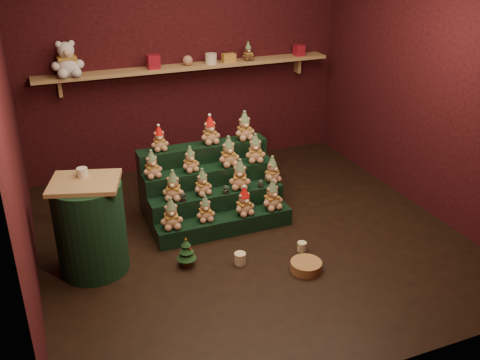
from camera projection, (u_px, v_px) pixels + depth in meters
name	position (u px, v px, depth m)	size (l,w,h in m)	color
ground	(249.00, 235.00, 5.37)	(4.00, 4.00, 0.00)	black
back_wall	(185.00, 55.00, 6.50)	(4.00, 0.10, 2.80)	black
front_wall	(390.00, 196.00, 3.05)	(4.00, 0.10, 2.80)	black
left_wall	(3.00, 129.00, 4.08)	(0.10, 4.00, 2.80)	black
right_wall	(434.00, 79.00, 5.47)	(0.10, 4.00, 2.80)	black
back_shelf	(189.00, 67.00, 6.39)	(3.60, 0.26, 0.24)	tan
riser_tier_front	(225.00, 225.00, 5.37)	(1.40, 0.22, 0.18)	black
riser_tier_midfront	(217.00, 207.00, 5.52)	(1.40, 0.22, 0.36)	black
riser_tier_midback	(210.00, 191.00, 5.66)	(1.40, 0.22, 0.54)	black
riser_tier_back	(203.00, 175.00, 5.81)	(1.40, 0.22, 0.72)	black
teddy_0	(171.00, 213.00, 5.08)	(0.22, 0.20, 0.31)	tan
teddy_1	(205.00, 208.00, 5.22)	(0.19, 0.17, 0.26)	tan
teddy_2	(244.00, 201.00, 5.33)	(0.21, 0.19, 0.29)	tan
teddy_3	(272.00, 195.00, 5.44)	(0.22, 0.20, 0.31)	tan
teddy_4	(173.00, 185.00, 5.24)	(0.21, 0.19, 0.30)	tan
teddy_5	(202.00, 182.00, 5.35)	(0.19, 0.17, 0.27)	tan
teddy_6	(240.00, 174.00, 5.46)	(0.22, 0.20, 0.31)	tan
teddy_7	(272.00, 170.00, 5.60)	(0.20, 0.18, 0.28)	tan
teddy_8	(152.00, 164.00, 5.29)	(0.20, 0.18, 0.28)	tan
teddy_9	(190.00, 159.00, 5.42)	(0.19, 0.17, 0.26)	tan
teddy_10	(229.00, 151.00, 5.54)	(0.22, 0.20, 0.31)	tan
teddy_11	(255.00, 148.00, 5.64)	(0.21, 0.19, 0.30)	tan
teddy_12	(159.00, 138.00, 5.46)	(0.18, 0.17, 0.26)	tan
teddy_13	(210.00, 130.00, 5.63)	(0.21, 0.19, 0.30)	tan
teddy_14	(244.00, 126.00, 5.74)	(0.22, 0.20, 0.31)	tan
snow_globe_a	(183.00, 196.00, 5.24)	(0.07, 0.07, 0.10)	black
snow_globe_b	(226.00, 189.00, 5.40)	(0.07, 0.07, 0.09)	black
snow_globe_c	(261.00, 183.00, 5.53)	(0.06, 0.06, 0.08)	black
side_table	(90.00, 227.00, 4.66)	(0.68, 0.62, 0.87)	tan
table_ornament	(82.00, 172.00, 4.54)	(0.09, 0.09, 0.07)	beige
mini_christmas_tree	(186.00, 252.00, 4.82)	(0.18, 0.18, 0.30)	#4D321B
mug_left	(240.00, 258.00, 4.89)	(0.11, 0.11, 0.11)	beige
mug_right	(302.00, 247.00, 5.09)	(0.09, 0.09, 0.09)	beige
wicker_basket	(306.00, 266.00, 4.79)	(0.28, 0.28, 0.09)	#A47F42
white_bear	(66.00, 54.00, 5.78)	(0.35, 0.31, 0.49)	silver
brown_bear	(248.00, 51.00, 6.56)	(0.16, 0.14, 0.22)	#4E331A
gift_tin_red_a	(153.00, 62.00, 6.18)	(0.14, 0.14, 0.16)	maroon
gift_tin_cream	(211.00, 59.00, 6.43)	(0.14, 0.14, 0.12)	beige
gift_tin_red_b	(299.00, 50.00, 6.83)	(0.12, 0.12, 0.14)	maroon
shelf_plush_ball	(188.00, 61.00, 6.33)	(0.12, 0.12, 0.12)	tan
scarf_gift_box	(229.00, 58.00, 6.51)	(0.16, 0.10, 0.10)	orange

